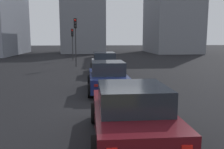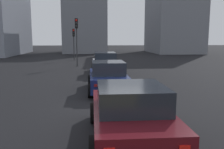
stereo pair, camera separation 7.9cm
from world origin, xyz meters
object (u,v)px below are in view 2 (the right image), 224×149
(car_navy_second, at_px, (108,77))
(car_maroon_third, at_px, (130,113))
(car_silver_lead, at_px, (105,63))
(traffic_light_near_right, at_px, (77,32))
(traffic_light_near_left, at_px, (74,38))

(car_navy_second, xyz_separation_m, car_maroon_third, (-5.84, -0.20, -0.01))
(car_navy_second, bearing_deg, car_silver_lead, -2.36)
(car_maroon_third, xyz_separation_m, traffic_light_near_right, (16.79, 2.39, 2.46))
(car_maroon_third, xyz_separation_m, traffic_light_near_left, (23.37, 3.16, 1.98))
(car_silver_lead, relative_size, traffic_light_near_left, 1.29)
(car_silver_lead, height_order, car_maroon_third, car_silver_lead)
(car_navy_second, distance_m, traffic_light_near_right, 11.43)
(traffic_light_near_right, bearing_deg, traffic_light_near_left, -178.35)
(traffic_light_near_right, bearing_deg, car_maroon_third, 3.14)
(traffic_light_near_left, distance_m, traffic_light_near_right, 6.65)
(car_navy_second, relative_size, car_maroon_third, 0.98)
(car_maroon_third, height_order, traffic_light_near_left, traffic_light_near_left)
(car_silver_lead, distance_m, car_navy_second, 6.12)
(traffic_light_near_right, bearing_deg, car_silver_lead, 21.04)
(car_navy_second, bearing_deg, traffic_light_near_left, 8.76)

